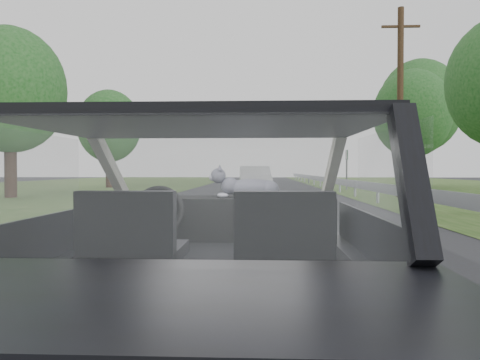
# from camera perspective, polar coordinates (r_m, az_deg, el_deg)

# --- Properties ---
(subject_car) EXTENTS (1.80, 4.00, 1.45)m
(subject_car) POSITION_cam_1_polar(r_m,az_deg,el_deg) (2.79, -3.35, -8.50)
(subject_car) COLOR black
(subject_car) RESTS_ON ground
(dashboard) EXTENTS (1.58, 0.45, 0.30)m
(dashboard) POSITION_cam_1_polar(r_m,az_deg,el_deg) (3.39, -2.25, -4.62)
(dashboard) COLOR black
(dashboard) RESTS_ON subject_car
(driver_seat) EXTENTS (0.50, 0.72, 0.42)m
(driver_seat) POSITION_cam_1_polar(r_m,az_deg,el_deg) (2.55, -13.05, -5.90)
(driver_seat) COLOR black
(driver_seat) RESTS_ON subject_car
(passenger_seat) EXTENTS (0.50, 0.72, 0.42)m
(passenger_seat) POSITION_cam_1_polar(r_m,az_deg,el_deg) (2.46, 5.29, -6.14)
(passenger_seat) COLOR black
(passenger_seat) RESTS_ON subject_car
(steering_wheel) EXTENTS (0.36, 0.36, 0.04)m
(steering_wheel) POSITION_cam_1_polar(r_m,az_deg,el_deg) (3.15, -10.00, -3.80)
(steering_wheel) COLOR black
(steering_wheel) RESTS_ON dashboard
(cat) EXTENTS (0.53, 0.21, 0.23)m
(cat) POSITION_cam_1_polar(r_m,az_deg,el_deg) (3.31, 1.35, -0.85)
(cat) COLOR gray
(cat) RESTS_ON dashboard
(guardrail) EXTENTS (0.05, 90.00, 0.32)m
(guardrail) POSITION_cam_1_polar(r_m,az_deg,el_deg) (13.36, 20.08, -1.45)
(guardrail) COLOR #989AA3
(guardrail) RESTS_ON ground
(other_car) EXTENTS (1.90, 4.26, 1.37)m
(other_car) POSITION_cam_1_polar(r_m,az_deg,el_deg) (22.79, 1.82, -0.01)
(other_car) COLOR silver
(other_car) RESTS_ON ground
(highway_sign) EXTENTS (0.15, 0.94, 2.35)m
(highway_sign) POSITION_cam_1_polar(r_m,az_deg,el_deg) (28.37, 12.87, 1.20)
(highway_sign) COLOR #144B25
(highway_sign) RESTS_ON ground
(utility_pole) EXTENTS (0.33, 0.33, 8.10)m
(utility_pole) POSITION_cam_1_polar(r_m,az_deg,el_deg) (21.34, 18.94, 8.89)
(utility_pole) COLOR #51351E
(utility_pole) RESTS_ON ground
(tree_2) EXTENTS (5.28, 5.28, 7.22)m
(tree_2) POSITION_cam_1_polar(r_m,az_deg,el_deg) (31.13, 20.26, 5.64)
(tree_2) COLOR #134815
(tree_2) RESTS_ON ground
(tree_3) EXTENTS (7.06, 7.06, 8.89)m
(tree_3) POSITION_cam_1_polar(r_m,az_deg,el_deg) (36.29, 21.03, 6.32)
(tree_3) COLOR #134815
(tree_3) RESTS_ON ground
(tree_5) EXTENTS (5.85, 5.85, 7.05)m
(tree_5) POSITION_cam_1_polar(r_m,az_deg,el_deg) (22.28, -26.24, 7.14)
(tree_5) COLOR #134815
(tree_5) RESTS_ON ground
(tree_6) EXTENTS (4.52, 4.52, 6.30)m
(tree_6) POSITION_cam_1_polar(r_m,az_deg,el_deg) (32.30, -15.65, 4.70)
(tree_6) COLOR #134815
(tree_6) RESTS_ON ground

